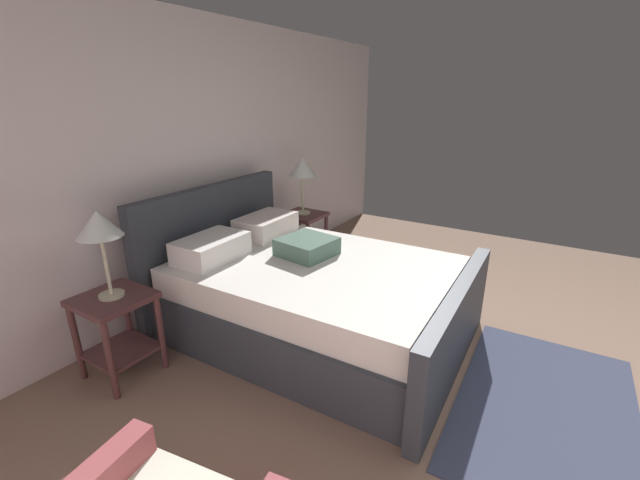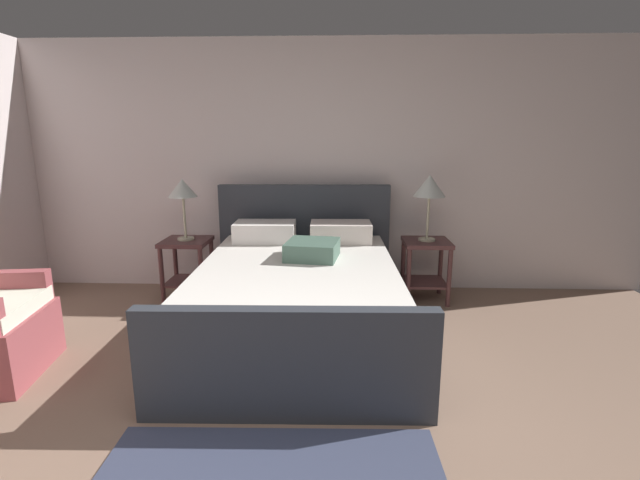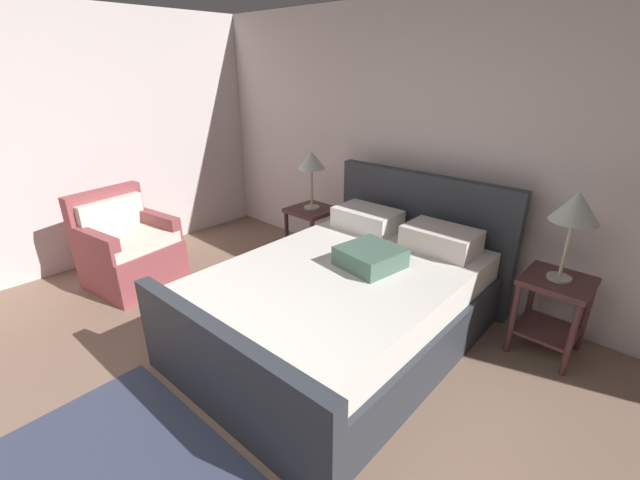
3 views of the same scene
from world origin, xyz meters
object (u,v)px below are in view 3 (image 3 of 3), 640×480
Objects in this scene: nightstand_right at (553,303)px; bed at (349,299)px; armchair at (128,250)px; table_lamp_right at (576,209)px; table_lamp_left at (311,162)px; nightstand_left at (312,226)px.

bed is at bearing -143.56° from nightstand_right.
bed is 2.24m from armchair.
bed is 3.69× the size of table_lamp_right.
table_lamp_left is 0.66× the size of armchair.
table_lamp_right is (1.17, 0.86, 0.77)m from bed.
table_lamp_right is 2.34m from table_lamp_left.
table_lamp_right reaches higher than nightstand_right.
bed reaches higher than nightstand_right.
bed is 3.88× the size of nightstand_left.
bed is 1.60m from table_lamp_left.
nightstand_right is 0.67× the size of armchair.
nightstand_left is 0.67× the size of armchair.
table_lamp_right is at bearing 36.44° from bed.
bed reaches higher than nightstand_left.
nightstand_right is 0.71m from table_lamp_right.
armchair is at bearing -160.54° from bed.
nightstand_right is 2.34m from nightstand_left.
table_lamp_right is 2.44m from nightstand_left.
table_lamp_right is 1.07× the size of table_lamp_left.
armchair reaches higher than nightstand_right.
nightstand_left is at bearing -104.04° from table_lamp_left.
table_lamp_left is at bearing 75.96° from nightstand_left.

